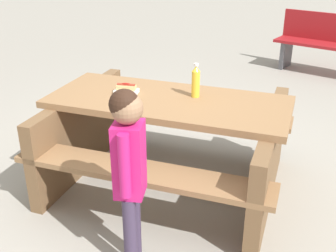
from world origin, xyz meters
name	(u,v)px	position (x,y,z in m)	size (l,w,h in m)	color
ground_plane	(168,184)	(0.00, 0.00, 0.00)	(30.00, 30.00, 0.00)	gray
picnic_table	(168,135)	(0.00, 0.00, 0.44)	(1.85, 1.47, 0.75)	olive
soda_bottle	(196,81)	(-0.18, -0.12, 0.87)	(0.06, 0.06, 0.26)	yellow
hotdog_tray	(126,89)	(0.34, 0.01, 0.78)	(0.20, 0.14, 0.08)	white
child_in_coat	(129,160)	(-0.13, 0.93, 0.73)	(0.20, 0.28, 1.15)	#3F334C
park_bench_near	(329,43)	(-1.06, -3.69, 0.45)	(1.55, 0.77, 0.85)	maroon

